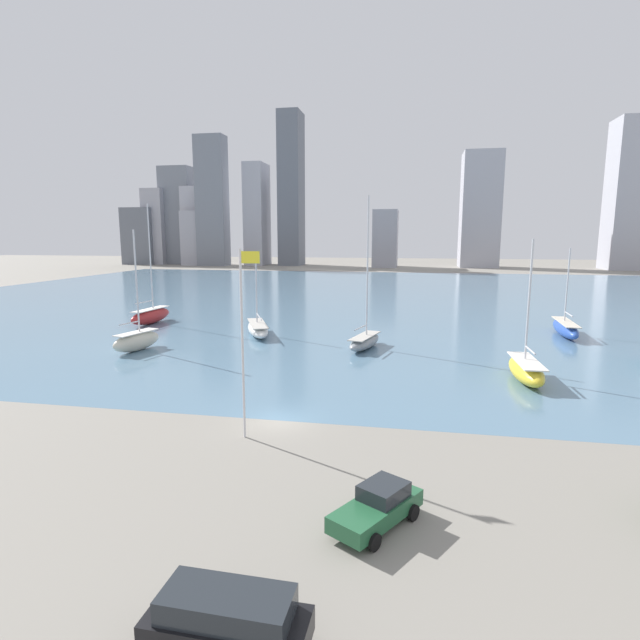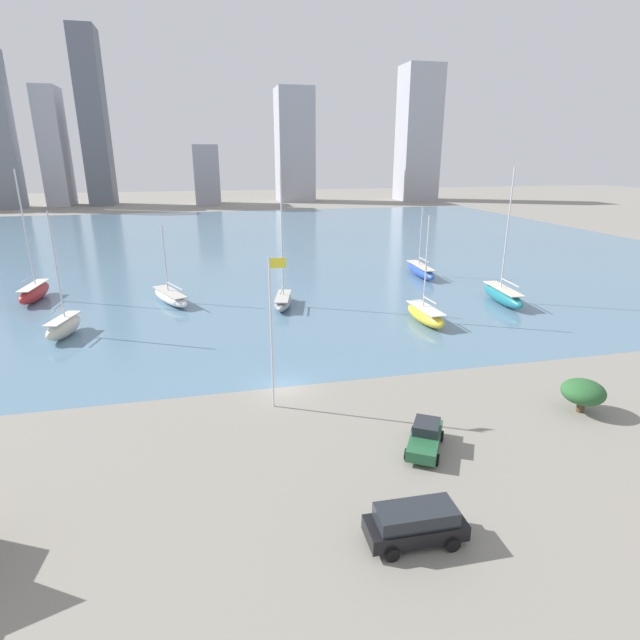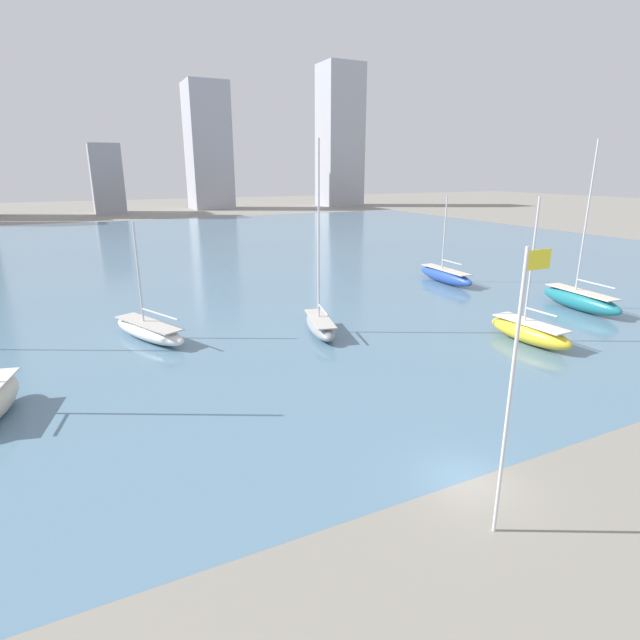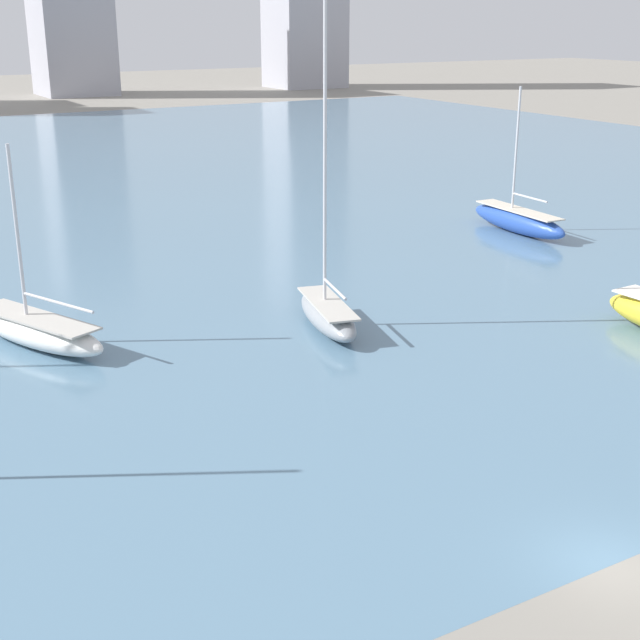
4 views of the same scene
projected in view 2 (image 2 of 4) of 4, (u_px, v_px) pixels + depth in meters
The scene contains 14 objects.
ground_plane at pixel (284, 387), 40.82m from camera, with size 500.00×500.00×0.00m, color gray.
harbor_water at pixel (231, 245), 105.57m from camera, with size 180.00×140.00×0.00m.
flag_pole at pixel (272, 328), 35.77m from camera, with size 1.24×0.14×11.48m.
yard_shrub at pixel (583, 392), 36.42m from camera, with size 3.07×3.07×2.48m.
distant_city_skyline at pixel (149, 146), 188.19m from camera, with size 207.17×20.60×61.56m.
sailboat_yellow at pixel (425, 314), 56.25m from camera, with size 2.52×7.98×11.95m.
sailboat_red at pixel (34, 292), 64.90m from camera, with size 2.65×8.72×16.52m.
sailboat_blue at pixel (421, 270), 78.08m from camera, with size 2.61×10.38×10.74m.
sailboat_gray at pixel (283, 300), 62.23m from camera, with size 3.79×7.78×16.41m.
sailboat_white at pixel (171, 297), 63.95m from camera, with size 5.90×9.61×9.93m.
sailboat_cream at pixel (64, 326), 51.93m from camera, with size 3.28×6.60×12.84m.
sailboat_teal at pixel (503, 295), 63.73m from camera, with size 3.28×9.95×16.79m.
parked_pickup_green at pixel (425, 437), 31.97m from camera, with size 3.95×4.87×1.72m.
parked_suv_black at pixel (415, 523), 24.22m from camera, with size 4.92×2.36×1.91m.
Camera 2 is at (-5.57, -36.75, 17.99)m, focal length 28.00 mm.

